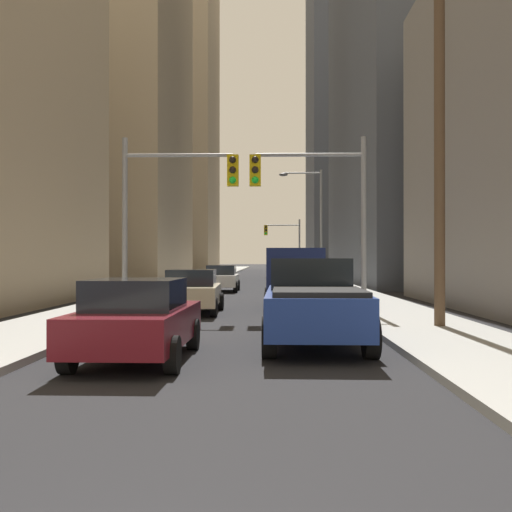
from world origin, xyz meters
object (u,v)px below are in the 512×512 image
at_px(sedan_green, 284,276).
at_px(pickup_truck_blue, 313,302).
at_px(sedan_maroon, 137,319).
at_px(sedan_white, 222,278).
at_px(cargo_van_navy, 293,275).
at_px(sedan_beige, 192,291).
at_px(traffic_signal_near_left, 174,195).
at_px(traffic_signal_near_right, 314,195).
at_px(traffic_signal_far_right, 284,238).

bearing_deg(sedan_green, pickup_truck_blue, -90.09).
height_order(sedan_maroon, sedan_white, same).
relative_size(pickup_truck_blue, sedan_green, 1.28).
bearing_deg(cargo_van_navy, sedan_maroon, -105.79).
bearing_deg(cargo_van_navy, sedan_beige, -148.58).
bearing_deg(traffic_signal_near_left, pickup_truck_blue, -59.53).
bearing_deg(traffic_signal_near_right, sedan_beige, 174.15).
xyz_separation_m(cargo_van_navy, sedan_green, (0.10, 16.41, -0.52)).
height_order(sedan_white, sedan_green, same).
relative_size(sedan_green, traffic_signal_near_left, 0.71).
relative_size(pickup_truck_blue, traffic_signal_far_right, 0.91).
xyz_separation_m(sedan_beige, traffic_signal_near_right, (4.16, -0.43, 3.28)).
bearing_deg(sedan_maroon, traffic_signal_near_right, 66.85).
xyz_separation_m(pickup_truck_blue, sedan_green, (0.04, 26.10, -0.16)).
height_order(cargo_van_navy, traffic_signal_near_right, traffic_signal_near_right).
bearing_deg(traffic_signal_far_right, pickup_truck_blue, -90.69).
relative_size(sedan_maroon, sedan_green, 0.99).
xyz_separation_m(sedan_white, traffic_signal_far_right, (4.29, 28.72, 3.27)).
relative_size(pickup_truck_blue, sedan_white, 1.29).
distance_m(cargo_van_navy, sedan_beige, 4.21).
bearing_deg(pickup_truck_blue, sedan_white, 99.78).
height_order(pickup_truck_blue, sedan_maroon, pickup_truck_blue).
xyz_separation_m(sedan_white, traffic_signal_near_right, (4.23, -14.29, 3.28)).
bearing_deg(sedan_maroon, sedan_green, 83.04).
xyz_separation_m(sedan_white, sedan_green, (3.73, 4.72, 0.00)).
xyz_separation_m(sedan_green, traffic_signal_near_right, (0.51, -19.01, 3.28)).
bearing_deg(sedan_white, cargo_van_navy, -72.75).
xyz_separation_m(sedan_maroon, sedan_green, (3.45, 28.26, 0.00)).
xyz_separation_m(cargo_van_navy, traffic_signal_near_right, (0.60, -2.60, 2.76)).
xyz_separation_m(sedan_white, traffic_signal_near_left, (-0.49, -14.29, 3.28)).
height_order(sedan_green, traffic_signal_far_right, traffic_signal_far_right).
relative_size(sedan_beige, traffic_signal_far_right, 0.71).
distance_m(sedan_beige, traffic_signal_near_left, 3.35).
bearing_deg(sedan_beige, traffic_signal_near_left, -142.52).
bearing_deg(traffic_signal_far_right, sedan_white, -98.50).
distance_m(sedan_beige, sedan_white, 13.87).
distance_m(sedan_beige, traffic_signal_near_right, 5.32).
bearing_deg(traffic_signal_near_right, sedan_maroon, -113.15).
distance_m(pickup_truck_blue, sedan_white, 21.70).
relative_size(sedan_maroon, traffic_signal_near_right, 0.71).
relative_size(sedan_maroon, traffic_signal_far_right, 0.71).
height_order(pickup_truck_blue, traffic_signal_far_right, traffic_signal_far_right).
height_order(sedan_green, traffic_signal_near_right, traffic_signal_near_right).
xyz_separation_m(cargo_van_navy, sedan_maroon, (-3.35, -11.85, -0.52)).
bearing_deg(sedan_green, cargo_van_navy, -90.34).
distance_m(pickup_truck_blue, traffic_signal_near_right, 7.77).
distance_m(cargo_van_navy, sedan_green, 16.42).
distance_m(cargo_van_navy, traffic_signal_far_right, 40.51).
distance_m(traffic_signal_near_left, traffic_signal_near_right, 4.72).
relative_size(pickup_truck_blue, sedan_maroon, 1.29).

